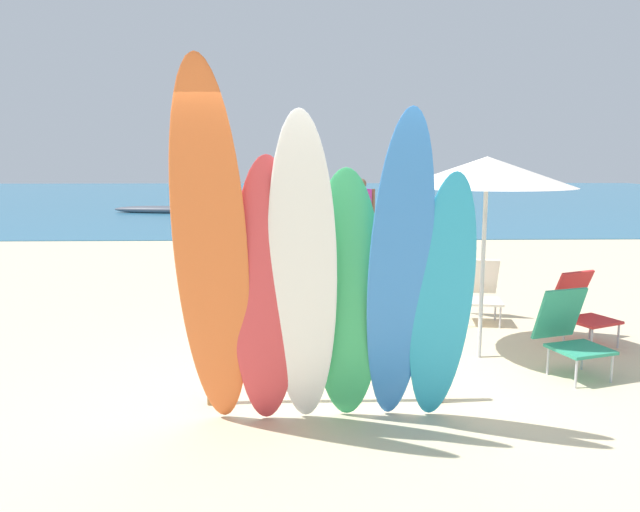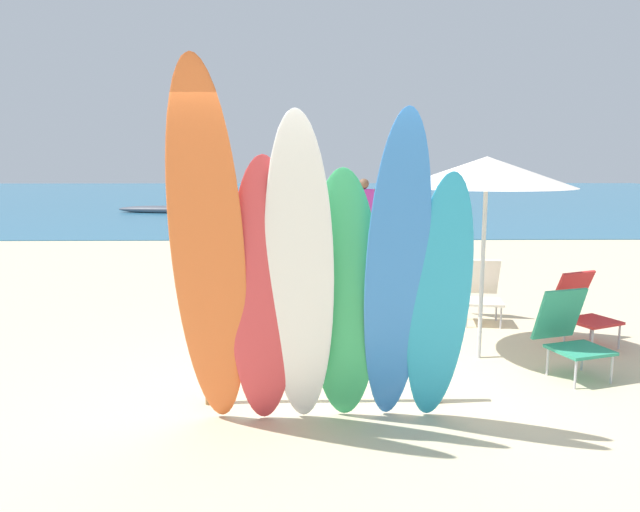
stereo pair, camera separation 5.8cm
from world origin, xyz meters
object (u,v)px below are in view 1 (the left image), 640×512
surfboard_red_1 (266,299)px  beach_chair_blue (480,288)px  surfboard_green_3 (346,301)px  surfboard_white_2 (303,281)px  surfboard_rack (326,347)px  beach_chair_striped (569,331)px  surfboard_teal_5 (441,305)px  beach_umbrella (487,172)px  beachgoer_photographing (361,211)px  distant_boat (161,210)px  surfboard_blue_4 (399,279)px  beach_chair_red (580,306)px  beachgoer_strolling (319,245)px  surfboard_orange_0 (212,261)px

surfboard_red_1 → beach_chair_blue: (2.58, 3.25, -0.64)m
surfboard_green_3 → surfboard_white_2: bearing=-147.8°
surfboard_rack → beach_chair_striped: 2.51m
surfboard_red_1 → beach_chair_blue: surfboard_red_1 is taller
surfboard_teal_5 → beach_umbrella: 2.15m
surfboard_white_2 → beachgoer_photographing: 8.99m
beach_chair_blue → distant_boat: 18.24m
distant_boat → surfboard_white_2: bearing=-73.7°
surfboard_blue_4 → beach_chair_red: (2.48, 2.33, -0.79)m
surfboard_green_3 → surfboard_blue_4: (0.37, -0.16, 0.20)m
surfboard_rack → surfboard_green_3: 0.70m
beach_chair_blue → surfboard_rack: bearing=-119.6°
surfboard_teal_5 → beachgoer_photographing: surfboard_teal_5 is taller
beach_chair_red → beach_chair_blue: beach_chair_red is taller
beach_chair_striped → surfboard_teal_5: bearing=-159.3°
beachgoer_strolling → beachgoer_photographing: bearing=172.9°
surfboard_orange_0 → beachgoer_strolling: size_ratio=1.89×
beach_chair_blue → distant_boat: beach_chair_blue is taller
beach_chair_red → beach_chair_striped: beach_chair_striped is taller
surfboard_red_1 → beachgoer_photographing: bearing=74.2°
surfboard_green_3 → beachgoer_strolling: bearing=97.4°
surfboard_teal_5 → beachgoer_strolling: size_ratio=1.38×
beach_umbrella → surfboard_orange_0: bearing=-143.3°
surfboard_green_3 → beach_umbrella: 2.44m
beach_chair_red → beach_chair_striped: 1.17m
beachgoer_photographing → beach_chair_blue: beachgoer_photographing is taller
surfboard_white_2 → surfboard_red_1: bearing=171.3°
beach_umbrella → surfboard_red_1: bearing=-140.8°
beach_chair_red → distant_boat: bearing=93.5°
surfboard_rack → surfboard_teal_5: 1.13m
surfboard_white_2 → beachgoer_strolling: surfboard_white_2 is taller
beachgoer_strolling → beach_umbrella: bearing=39.3°
surfboard_rack → surfboard_red_1: (-0.46, -0.57, 0.56)m
surfboard_red_1 → surfboard_teal_5: surfboard_red_1 is taller
beach_chair_blue → beach_chair_striped: size_ratio=0.97×
beachgoer_strolling → beach_chair_striped: beachgoer_strolling is taller
surfboard_white_2 → beachgoer_strolling: bearing=90.0°
beach_chair_red → surfboard_teal_5: bearing=-157.3°
beachgoer_strolling → beachgoer_photographing: beachgoer_photographing is taller
beachgoer_photographing → distant_boat: 12.88m
beachgoer_strolling → beach_chair_blue: size_ratio=1.88×
surfboard_rack → surfboard_blue_4: bearing=-50.4°
surfboard_orange_0 → beach_chair_striped: 3.66m
distant_boat → surfboard_rack: bearing=-72.6°
surfboard_green_3 → beach_umbrella: size_ratio=0.98×
surfboard_orange_0 → beachgoer_strolling: (0.87, 4.35, -0.50)m
surfboard_green_3 → surfboard_orange_0: bearing=-160.3°
beachgoer_strolling → beach_chair_red: (2.96, -1.94, -0.44)m
beach_umbrella → surfboard_white_2: bearing=-136.1°
surfboard_red_1 → beachgoer_photographing: 8.97m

